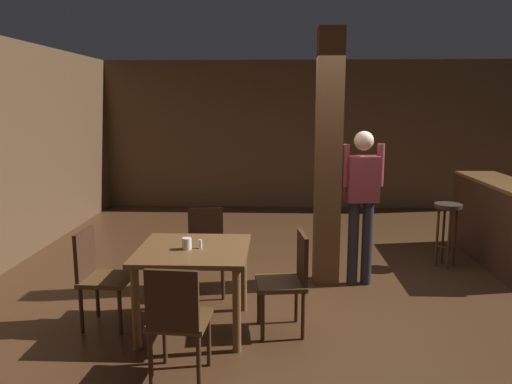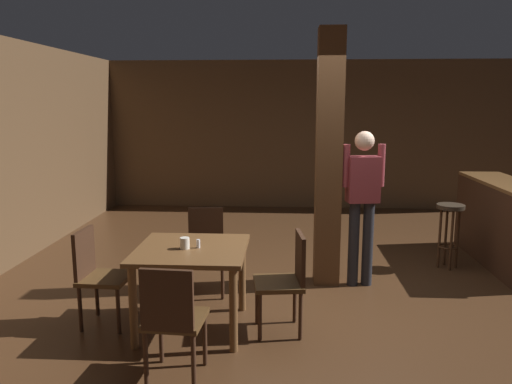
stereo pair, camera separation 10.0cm
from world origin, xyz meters
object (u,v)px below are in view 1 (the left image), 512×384
at_px(dining_table, 194,261).
at_px(bar_stool_near, 447,220).
at_px(chair_south, 177,317).
at_px(chair_north, 206,246).
at_px(bar_counter, 494,222).
at_px(chair_east, 289,277).
at_px(napkin_cup, 187,244).
at_px(salt_shaker, 200,244).
at_px(standing_person, 362,197).
at_px(chair_west, 98,273).

bearing_deg(dining_table, bar_stool_near, 32.95).
bearing_deg(chair_south, chair_north, 91.31).
xyz_separation_m(chair_north, bar_stool_near, (2.86, 0.94, 0.08)).
bearing_deg(bar_counter, chair_east, -142.25).
xyz_separation_m(napkin_cup, salt_shaker, (0.11, 0.03, -0.01)).
height_order(chair_north, chair_east, same).
bearing_deg(chair_south, standing_person, 51.51).
height_order(chair_west, salt_shaker, chair_west).
xyz_separation_m(dining_table, salt_shaker, (0.06, -0.01, 0.16)).
height_order(napkin_cup, standing_person, standing_person).
xyz_separation_m(dining_table, napkin_cup, (-0.05, -0.04, 0.17)).
distance_m(chair_west, bar_counter, 4.80).
bearing_deg(chair_west, chair_north, 46.32).
xyz_separation_m(chair_west, napkin_cup, (0.82, -0.05, 0.30)).
height_order(dining_table, napkin_cup, napkin_cup).
xyz_separation_m(chair_east, bar_stool_near, (1.99, 1.86, 0.08)).
bearing_deg(standing_person, dining_table, -144.67).
relative_size(chair_north, chair_east, 1.00).
distance_m(napkin_cup, bar_counter, 4.11).
distance_m(chair_south, standing_person, 2.69).
bearing_deg(dining_table, chair_north, 91.16).
xyz_separation_m(chair_east, chair_west, (-1.72, 0.03, 0.00)).
bearing_deg(bar_stool_near, chair_east, -136.93).
relative_size(salt_shaker, bar_stool_near, 0.10).
distance_m(napkin_cup, standing_person, 2.12).
relative_size(standing_person, bar_stool_near, 2.15).
height_order(chair_east, bar_counter, bar_counter).
xyz_separation_m(napkin_cup, bar_counter, (3.54, 2.06, -0.27)).
height_order(chair_east, napkin_cup, chair_east).
xyz_separation_m(chair_south, bar_counter, (3.47, 2.91, 0.03)).
xyz_separation_m(chair_north, chair_east, (0.87, -0.92, 0.00)).
relative_size(chair_east, bar_stool_near, 1.11).
bearing_deg(dining_table, standing_person, 35.33).
relative_size(dining_table, bar_counter, 0.49).
distance_m(chair_west, chair_south, 1.27).
bearing_deg(standing_person, napkin_cup, -144.62).
relative_size(chair_north, salt_shaker, 11.57).
relative_size(napkin_cup, bar_counter, 0.05).
bearing_deg(standing_person, chair_east, -124.29).
relative_size(dining_table, standing_person, 0.56).
bearing_deg(standing_person, chair_west, -155.21).
bearing_deg(napkin_cup, chair_east, 1.07).
bearing_deg(chair_south, napkin_cup, 94.88).
distance_m(salt_shaker, bar_stool_near, 3.34).
bearing_deg(bar_stool_near, salt_shaker, -146.35).
xyz_separation_m(chair_north, chair_south, (0.04, -1.79, 0.00)).
relative_size(dining_table, napkin_cup, 9.63).
height_order(dining_table, chair_west, chair_west).
bearing_deg(napkin_cup, dining_table, 36.86).
bearing_deg(bar_counter, bar_stool_near, -164.00).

